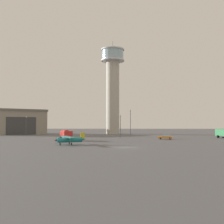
{
  "coord_description": "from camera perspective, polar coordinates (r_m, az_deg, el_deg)",
  "views": [
    {
      "loc": [
        -0.35,
        -56.19,
        4.9
      ],
      "look_at": [
        -3.99,
        27.29,
        8.42
      ],
      "focal_mm": 43.8,
      "sensor_mm": 36.0,
      "label": 1
    }
  ],
  "objects": [
    {
      "name": "ground_plane",
      "position": [
        56.4,
        2.87,
        -7.39
      ],
      "size": [
        400.0,
        400.0,
        0.0
      ],
      "primitive_type": "plane",
      "color": "#545456"
    },
    {
      "name": "control_tower",
      "position": [
        130.78,
        0.15,
        5.88
      ],
      "size": [
        11.16,
        11.16,
        44.44
      ],
      "color": "#B2AD9E",
      "rests_on": "ground_plane"
    },
    {
      "name": "hangar",
      "position": [
        134.22,
        -19.47,
        -1.95
      ],
      "size": [
        30.86,
        29.85,
        11.31
      ],
      "rotation": [
        0.0,
        0.0,
        -0.93
      ],
      "color": "gray",
      "rests_on": "ground_plane"
    },
    {
      "name": "airplane_teal",
      "position": [
        63.75,
        -8.77,
        -5.64
      ],
      "size": [
        7.11,
        8.91,
        2.74
      ],
      "rotation": [
        0.0,
        0.0,
        3.59
      ],
      "color": "teal",
      "rests_on": "ground_plane"
    },
    {
      "name": "truck_fuel_tanker_red",
      "position": [
        79.83,
        -9.62,
        -4.67
      ],
      "size": [
        4.7,
        6.23,
        3.03
      ],
      "rotation": [
        0.0,
        0.0,
        5.17
      ],
      "color": "#38383D",
      "rests_on": "ground_plane"
    },
    {
      "name": "car_orange",
      "position": [
        86.2,
        11.14,
        -5.14
      ],
      "size": [
        4.61,
        2.94,
        1.37
      ],
      "rotation": [
        0.0,
        0.0,
        2.87
      ],
      "color": "orange",
      "rests_on": "ground_plane"
    },
    {
      "name": "light_post_west",
      "position": [
        99.35,
        3.86,
        -1.79
      ],
      "size": [
        0.44,
        0.44,
        10.22
      ],
      "color": "#38383D",
      "rests_on": "ground_plane"
    },
    {
      "name": "light_post_north",
      "position": [
        96.42,
        1.77,
        -2.43
      ],
      "size": [
        0.44,
        0.44,
        8.11
      ],
      "color": "#38383D",
      "rests_on": "ground_plane"
    },
    {
      "name": "light_post_centre",
      "position": [
        111.89,
        -17.48,
        -2.44
      ],
      "size": [
        0.44,
        0.44,
        7.67
      ],
      "color": "#38383D",
      "rests_on": "ground_plane"
    }
  ]
}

